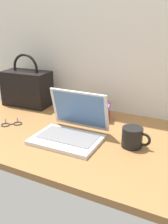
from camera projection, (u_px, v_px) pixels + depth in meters
The scene contains 6 objects.
desk at pixel (92, 139), 1.23m from camera, with size 1.60×0.76×0.03m.
laptop at pixel (71, 129), 1.20m from camera, with size 0.31×0.28×0.21m.
coffee_mug at pixel (133, 137), 1.12m from camera, with size 0.13×0.09×0.09m.
eyeglasses at pixel (12, 124), 1.36m from camera, with size 0.14×0.14×0.01m.
handbag at pixel (27, 87), 1.63m from camera, with size 0.31×0.18×0.33m.
book_stack at pixel (92, 111), 1.43m from camera, with size 0.23×0.19×0.09m.
Camera 1 is at (0.47, -1.00, 0.58)m, focal length 40.86 mm.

